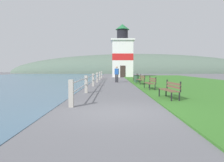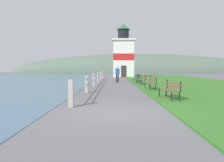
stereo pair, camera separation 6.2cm
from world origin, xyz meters
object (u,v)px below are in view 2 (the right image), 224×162
at_px(park_bench_near, 171,89).
at_px(trash_bin, 137,79).
at_px(park_bench_midway, 151,82).
at_px(park_bench_far, 142,79).
at_px(park_bench_by_lighthouse, 137,77).
at_px(lighthouse, 123,55).
at_px(person_strolling, 117,74).

distance_m(park_bench_near, trash_bin, 12.34).
xyz_separation_m(park_bench_midway, park_bench_far, (-0.03, 5.02, 0.00)).
relative_size(park_bench_near, park_bench_midway, 0.97).
bearing_deg(trash_bin, park_bench_by_lighthouse, 84.30).
bearing_deg(park_bench_far, lighthouse, -91.90).
xyz_separation_m(park_bench_midway, park_bench_by_lighthouse, (0.00, 9.44, -0.00)).
relative_size(park_bench_near, trash_bin, 2.07).
height_order(park_bench_near, park_bench_far, same).
bearing_deg(park_bench_midway, park_bench_far, -93.41).
distance_m(park_bench_far, trash_bin, 2.39).
distance_m(park_bench_midway, trash_bin, 7.40).
relative_size(park_bench_by_lighthouse, person_strolling, 0.92).
relative_size(park_bench_midway, trash_bin, 2.12).
height_order(park_bench_midway, trash_bin, park_bench_midway).
distance_m(park_bench_midway, park_bench_by_lighthouse, 9.44).
bearing_deg(lighthouse, person_strolling, -95.03).
bearing_deg(lighthouse, park_bench_far, -87.21).
bearing_deg(lighthouse, park_bench_near, -87.96).
bearing_deg(park_bench_near, park_bench_far, -96.20).
bearing_deg(park_bench_far, trash_bin, -90.55).
relative_size(park_bench_midway, park_bench_by_lighthouse, 1.09).
distance_m(person_strolling, trash_bin, 2.29).
bearing_deg(park_bench_far, person_strolling, -60.54).
xyz_separation_m(park_bench_near, person_strolling, (-2.33, 13.23, 0.42)).
xyz_separation_m(lighthouse, trash_bin, (0.72, -15.94, -3.45)).
xyz_separation_m(park_bench_near, park_bench_by_lighthouse, (-0.08, 14.38, -0.00)).
bearing_deg(park_bench_by_lighthouse, park_bench_far, 91.80).
distance_m(park_bench_near, park_bench_midway, 4.95).
xyz_separation_m(park_bench_far, trash_bin, (-0.17, 2.38, -0.12)).
bearing_deg(trash_bin, park_bench_midway, -88.43).
bearing_deg(park_bench_far, park_bench_midway, 85.66).
distance_m(park_bench_far, park_bench_by_lighthouse, 4.42).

